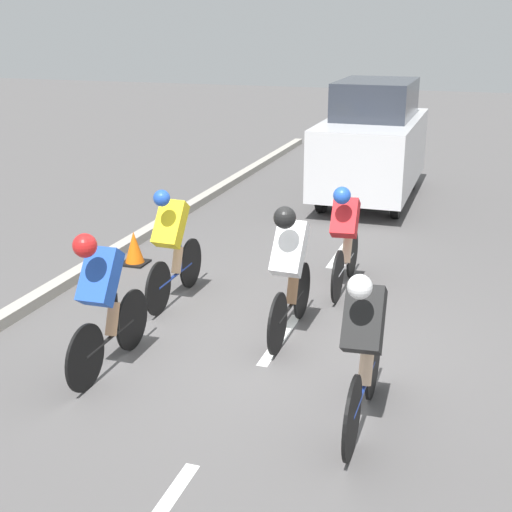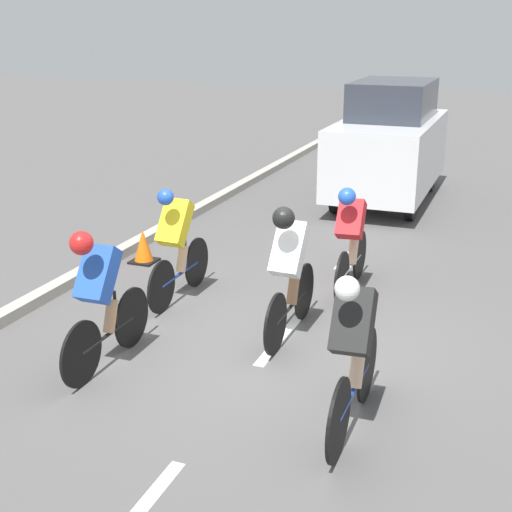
{
  "view_description": "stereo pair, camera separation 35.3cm",
  "coord_description": "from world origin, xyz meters",
  "px_view_note": "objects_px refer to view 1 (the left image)",
  "views": [
    {
      "loc": [
        -2.01,
        6.9,
        3.41
      ],
      "look_at": [
        0.29,
        -0.09,
        0.95
      ],
      "focal_mm": 50.0,
      "sensor_mm": 36.0,
      "label": 1
    },
    {
      "loc": [
        -2.35,
        6.79,
        3.41
      ],
      "look_at": [
        0.29,
        -0.09,
        0.95
      ],
      "focal_mm": 50.0,
      "sensor_mm": 36.0,
      "label": 2
    }
  ],
  "objects_px": {
    "cyclist_red": "(345,235)",
    "cyclist_blue": "(102,297)",
    "cyclist_black": "(364,348)",
    "support_car": "(372,142)",
    "traffic_cone": "(134,248)",
    "cyclist_white": "(289,267)",
    "cyclist_yellow": "(172,243)"
  },
  "relations": [
    {
      "from": "cyclist_red",
      "to": "cyclist_blue",
      "type": "xyz_separation_m",
      "value": [
        1.82,
        2.98,
        0.05
      ]
    },
    {
      "from": "cyclist_black",
      "to": "support_car",
      "type": "relative_size",
      "value": 0.45
    },
    {
      "from": "support_car",
      "to": "traffic_cone",
      "type": "height_order",
      "value": "support_car"
    },
    {
      "from": "cyclist_black",
      "to": "cyclist_blue",
      "type": "height_order",
      "value": "cyclist_blue"
    },
    {
      "from": "cyclist_black",
      "to": "cyclist_blue",
      "type": "relative_size",
      "value": 1.08
    },
    {
      "from": "cyclist_red",
      "to": "traffic_cone",
      "type": "height_order",
      "value": "cyclist_red"
    },
    {
      "from": "cyclist_white",
      "to": "cyclist_yellow",
      "type": "bearing_deg",
      "value": -18.58
    },
    {
      "from": "traffic_cone",
      "to": "support_car",
      "type": "bearing_deg",
      "value": -117.52
    },
    {
      "from": "cyclist_yellow",
      "to": "cyclist_white",
      "type": "height_order",
      "value": "cyclist_white"
    },
    {
      "from": "cyclist_yellow",
      "to": "cyclist_black",
      "type": "height_order",
      "value": "cyclist_black"
    },
    {
      "from": "cyclist_blue",
      "to": "cyclist_yellow",
      "type": "bearing_deg",
      "value": -85.95
    },
    {
      "from": "cyclist_yellow",
      "to": "cyclist_red",
      "type": "height_order",
      "value": "cyclist_yellow"
    },
    {
      "from": "cyclist_yellow",
      "to": "support_car",
      "type": "relative_size",
      "value": 0.42
    },
    {
      "from": "cyclist_black",
      "to": "cyclist_white",
      "type": "height_order",
      "value": "cyclist_white"
    },
    {
      "from": "cyclist_yellow",
      "to": "cyclist_black",
      "type": "bearing_deg",
      "value": 141.85
    },
    {
      "from": "cyclist_yellow",
      "to": "traffic_cone",
      "type": "bearing_deg",
      "value": -45.17
    },
    {
      "from": "cyclist_white",
      "to": "support_car",
      "type": "xyz_separation_m",
      "value": [
        0.22,
        -6.71,
        0.3
      ]
    },
    {
      "from": "cyclist_blue",
      "to": "cyclist_white",
      "type": "height_order",
      "value": "cyclist_white"
    },
    {
      "from": "cyclist_red",
      "to": "cyclist_black",
      "type": "height_order",
      "value": "cyclist_black"
    },
    {
      "from": "support_car",
      "to": "cyclist_black",
      "type": "bearing_deg",
      "value": 99.03
    },
    {
      "from": "cyclist_white",
      "to": "traffic_cone",
      "type": "xyz_separation_m",
      "value": [
        2.82,
        -1.72,
        -0.6
      ]
    },
    {
      "from": "cyclist_red",
      "to": "support_car",
      "type": "distance_m",
      "value": 5.13
    },
    {
      "from": "traffic_cone",
      "to": "cyclist_blue",
      "type": "bearing_deg",
      "value": 112.71
    },
    {
      "from": "support_car",
      "to": "cyclist_red",
      "type": "bearing_deg",
      "value": 95.7
    },
    {
      "from": "cyclist_blue",
      "to": "cyclist_white",
      "type": "relative_size",
      "value": 0.95
    },
    {
      "from": "cyclist_blue",
      "to": "cyclist_white",
      "type": "distance_m",
      "value": 2.05
    },
    {
      "from": "cyclist_yellow",
      "to": "traffic_cone",
      "type": "height_order",
      "value": "cyclist_yellow"
    },
    {
      "from": "cyclist_white",
      "to": "support_car",
      "type": "height_order",
      "value": "support_car"
    },
    {
      "from": "cyclist_yellow",
      "to": "cyclist_red",
      "type": "relative_size",
      "value": 1.0
    },
    {
      "from": "cyclist_black",
      "to": "support_car",
      "type": "distance_m",
      "value": 8.44
    },
    {
      "from": "cyclist_blue",
      "to": "support_car",
      "type": "relative_size",
      "value": 0.41
    },
    {
      "from": "cyclist_black",
      "to": "traffic_cone",
      "type": "distance_m",
      "value": 5.18
    }
  ]
}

